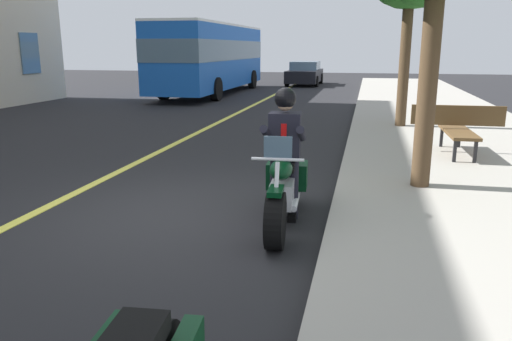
{
  "coord_description": "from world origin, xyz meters",
  "views": [
    {
      "loc": [
        6.05,
        2.41,
        2.23
      ],
      "look_at": [
        0.24,
        1.11,
        0.75
      ],
      "focal_mm": 34.84,
      "sensor_mm": 36.0,
      "label": 1
    }
  ],
  "objects_px": {
    "rider_main": "(285,142)",
    "car_dark": "(305,73)",
    "bus_near": "(212,55)",
    "motorcycle_main": "(283,190)",
    "bench_sidewalk": "(458,126)"
  },
  "relations": [
    {
      "from": "car_dark",
      "to": "motorcycle_main",
      "type": "bearing_deg",
      "value": 6.54
    },
    {
      "from": "rider_main",
      "to": "bus_near",
      "type": "distance_m",
      "value": 18.64
    },
    {
      "from": "car_dark",
      "to": "bench_sidewalk",
      "type": "height_order",
      "value": "car_dark"
    },
    {
      "from": "motorcycle_main",
      "to": "rider_main",
      "type": "xyz_separation_m",
      "value": [
        -0.19,
        -0.02,
        0.58
      ]
    },
    {
      "from": "car_dark",
      "to": "bench_sidewalk",
      "type": "xyz_separation_m",
      "value": [
        20.14,
        5.61,
        0.02
      ]
    },
    {
      "from": "bus_near",
      "to": "car_dark",
      "type": "height_order",
      "value": "bus_near"
    },
    {
      "from": "rider_main",
      "to": "bus_near",
      "type": "height_order",
      "value": "bus_near"
    },
    {
      "from": "car_dark",
      "to": "bus_near",
      "type": "bearing_deg",
      "value": -28.18
    },
    {
      "from": "rider_main",
      "to": "car_dark",
      "type": "distance_m",
      "value": 24.54
    },
    {
      "from": "motorcycle_main",
      "to": "bench_sidewalk",
      "type": "relative_size",
      "value": 1.22
    },
    {
      "from": "motorcycle_main",
      "to": "bus_near",
      "type": "distance_m",
      "value": 18.86
    },
    {
      "from": "rider_main",
      "to": "car_dark",
      "type": "relative_size",
      "value": 0.38
    },
    {
      "from": "motorcycle_main",
      "to": "bus_near",
      "type": "xyz_separation_m",
      "value": [
        -17.63,
        -6.53,
        1.42
      ]
    },
    {
      "from": "bus_near",
      "to": "bench_sidewalk",
      "type": "height_order",
      "value": "bus_near"
    },
    {
      "from": "motorcycle_main",
      "to": "car_dark",
      "type": "distance_m",
      "value": 24.73
    }
  ]
}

